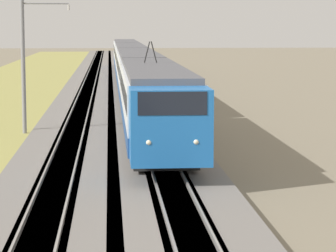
{
  "coord_description": "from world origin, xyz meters",
  "views": [
    {
      "loc": [
        -2.29,
        -1.87,
        5.77
      ],
      "look_at": [
        25.87,
        -3.95,
        2.18
      ],
      "focal_mm": 85.0,
      "sensor_mm": 36.0,
      "label": 1
    }
  ],
  "objects": [
    {
      "name": "track_adjacent",
      "position": [
        50.0,
        -3.95,
        0.16
      ],
      "size": [
        240.0,
        1.57,
        0.45
      ],
      "color": "#4C4238",
      "rests_on": "ground"
    },
    {
      "name": "passenger_train",
      "position": [
        65.86,
        -3.95,
        2.31
      ],
      "size": [
        83.52,
        2.92,
        4.96
      ],
      "rotation": [
        0.0,
        0.0,
        3.14
      ],
      "color": "blue",
      "rests_on": "ground"
    },
    {
      "name": "ballast_main",
      "position": [
        50.0,
        0.0,
        0.15
      ],
      "size": [
        240.0,
        4.4,
        0.3
      ],
      "color": "slate",
      "rests_on": "ground"
    },
    {
      "name": "catenary_mast_mid",
      "position": [
        39.6,
        2.54,
        4.03
      ],
      "size": [
        0.22,
        2.56,
        7.78
      ],
      "color": "slate",
      "rests_on": "ground"
    },
    {
      "name": "track_main",
      "position": [
        50.0,
        0.0,
        0.16
      ],
      "size": [
        240.0,
        1.57,
        0.45
      ],
      "color": "#4C4238",
      "rests_on": "ground"
    },
    {
      "name": "ballast_adjacent",
      "position": [
        50.0,
        -3.95,
        0.15
      ],
      "size": [
        240.0,
        4.4,
        0.3
      ],
      "color": "slate",
      "rests_on": "ground"
    }
  ]
}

